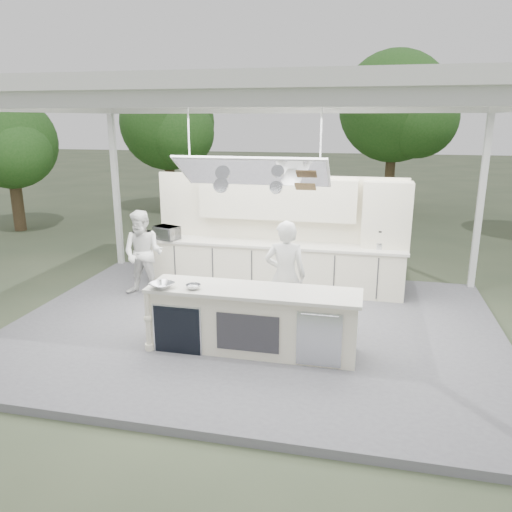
% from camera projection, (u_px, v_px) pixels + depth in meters
% --- Properties ---
extents(ground, '(90.00, 90.00, 0.00)m').
position_uv_depth(ground, '(254.00, 331.00, 8.35)').
color(ground, '#485037').
rests_on(ground, ground).
extents(stage_deck, '(8.00, 6.00, 0.12)m').
position_uv_depth(stage_deck, '(254.00, 328.00, 8.34)').
color(stage_deck, slate).
rests_on(stage_deck, ground).
extents(tent, '(8.20, 6.20, 3.86)m').
position_uv_depth(tent, '(253.00, 100.00, 7.35)').
color(tent, white).
rests_on(tent, ground).
extents(demo_island, '(3.10, 0.79, 0.95)m').
position_uv_depth(demo_island, '(252.00, 320.00, 7.30)').
color(demo_island, '#EAE3C6').
rests_on(demo_island, stage_deck).
extents(back_counter, '(5.08, 0.72, 0.95)m').
position_uv_depth(back_counter, '(275.00, 266.00, 9.98)').
color(back_counter, '#EAE3C6').
rests_on(back_counter, stage_deck).
extents(back_wall_unit, '(5.05, 0.48, 2.25)m').
position_uv_depth(back_wall_unit, '(299.00, 216.00, 9.83)').
color(back_wall_unit, '#EAE3C6').
rests_on(back_wall_unit, stage_deck).
extents(tree_cluster, '(19.55, 9.40, 5.85)m').
position_uv_depth(tree_cluster, '(314.00, 123.00, 16.70)').
color(tree_cluster, brown).
rests_on(tree_cluster, ground).
extents(head_chef, '(0.71, 0.51, 1.81)m').
position_uv_depth(head_chef, '(285.00, 276.00, 7.91)').
color(head_chef, white).
rests_on(head_chef, stage_deck).
extents(sous_chef, '(0.82, 0.64, 1.66)m').
position_uv_depth(sous_chef, '(143.00, 254.00, 9.52)').
color(sous_chef, white).
rests_on(sous_chef, stage_deck).
extents(toaster_oven, '(0.58, 0.49, 0.27)m').
position_uv_depth(toaster_oven, '(167.00, 233.00, 10.10)').
color(toaster_oven, silver).
rests_on(toaster_oven, back_counter).
extents(bowl_large, '(0.44, 0.44, 0.08)m').
position_uv_depth(bowl_large, '(162.00, 285.00, 7.21)').
color(bowl_large, silver).
rests_on(bowl_large, demo_island).
extents(bowl_small, '(0.27, 0.27, 0.07)m').
position_uv_depth(bowl_small, '(193.00, 287.00, 7.17)').
color(bowl_small, '#B2B4B9').
rests_on(bowl_small, demo_island).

